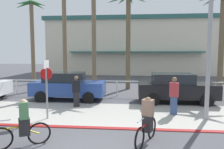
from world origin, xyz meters
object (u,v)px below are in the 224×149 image
(car_black_2, at_px, (176,88))
(cyclist_yellow_0, at_px, (23,124))
(palm_tree_3, at_px, (94,3))
(pedestrian_1, at_px, (76,93))
(stop_sign_bike_lane, at_px, (46,81))
(pedestrian_0, at_px, (174,97))
(cyclist_red_1, at_px, (147,121))
(streetlight_curb, at_px, (212,18))
(palm_tree_4, at_px, (129,15))
(palm_tree_2, at_px, (64,16))
(car_blue_1, at_px, (68,86))
(palm_tree_1, at_px, (32,24))
(palm_tree_5, at_px, (222,19))

(car_black_2, xyz_separation_m, cyclist_yellow_0, (-5.82, -6.57, -0.18))
(palm_tree_3, height_order, pedestrian_1, palm_tree_3)
(stop_sign_bike_lane, height_order, pedestrian_0, stop_sign_bike_lane)
(cyclist_red_1, distance_m, pedestrian_0, 3.64)
(streetlight_curb, height_order, palm_tree_4, streetlight_curb)
(streetlight_curb, bearing_deg, palm_tree_2, 134.32)
(palm_tree_3, bearing_deg, car_black_2, -42.04)
(car_black_2, relative_size, cyclist_red_1, 2.61)
(palm_tree_2, bearing_deg, cyclist_yellow_0, -78.49)
(palm_tree_2, xyz_separation_m, pedestrian_1, (2.88, -7.32, -5.26))
(car_blue_1, relative_size, pedestrian_1, 2.63)
(palm_tree_2, bearing_deg, car_black_2, -34.67)
(car_blue_1, distance_m, pedestrian_1, 1.98)
(pedestrian_0, bearing_deg, cyclist_yellow_0, -142.69)
(car_blue_1, xyz_separation_m, car_black_2, (6.44, -0.15, 0.00))
(streetlight_curb, distance_m, pedestrian_1, 7.33)
(palm_tree_1, relative_size, palm_tree_5, 1.08)
(palm_tree_3, distance_m, cyclist_red_1, 13.15)
(stop_sign_bike_lane, height_order, car_blue_1, stop_sign_bike_lane)
(car_black_2, bearing_deg, palm_tree_3, 137.96)
(palm_tree_5, bearing_deg, pedestrian_0, -125.46)
(palm_tree_1, xyz_separation_m, car_black_2, (11.74, -6.84, -4.65))
(palm_tree_3, xyz_separation_m, palm_tree_5, (9.36, -1.69, -1.66))
(car_black_2, bearing_deg, pedestrian_0, -102.45)
(car_blue_1, distance_m, cyclist_red_1, 7.52)
(cyclist_yellow_0, height_order, pedestrian_1, pedestrian_1)
(cyclist_yellow_0, bearing_deg, palm_tree_5, 46.39)
(pedestrian_0, bearing_deg, car_blue_1, 155.09)
(palm_tree_4, bearing_deg, streetlight_curb, -66.55)
(palm_tree_5, relative_size, cyclist_red_1, 4.21)
(cyclist_red_1, bearing_deg, palm_tree_3, 108.35)
(palm_tree_5, height_order, cyclist_yellow_0, palm_tree_5)
(palm_tree_3, relative_size, car_black_2, 2.27)
(streetlight_curb, height_order, pedestrian_0, streetlight_curb)
(stop_sign_bike_lane, height_order, palm_tree_4, palm_tree_4)
(palm_tree_3, bearing_deg, palm_tree_2, 166.15)
(palm_tree_2, xyz_separation_m, palm_tree_5, (12.03, -2.34, -0.81))
(car_black_2, bearing_deg, cyclist_red_1, -108.72)
(palm_tree_3, bearing_deg, stop_sign_bike_lane, -93.26)
(palm_tree_3, relative_size, palm_tree_5, 1.40)
(car_blue_1, distance_m, car_black_2, 6.44)
(palm_tree_4, height_order, pedestrian_0, palm_tree_4)
(streetlight_curb, distance_m, cyclist_red_1, 5.10)
(palm_tree_1, xyz_separation_m, palm_tree_2, (3.41, -1.08, 0.51))
(palm_tree_5, bearing_deg, palm_tree_3, 169.78)
(cyclist_yellow_0, bearing_deg, stop_sign_bike_lane, 97.11)
(palm_tree_2, xyz_separation_m, palm_tree_3, (2.67, -0.66, 0.85))
(palm_tree_1, height_order, car_black_2, palm_tree_1)
(stop_sign_bike_lane, distance_m, car_blue_1, 4.03)
(car_black_2, distance_m, pedestrian_1, 5.67)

